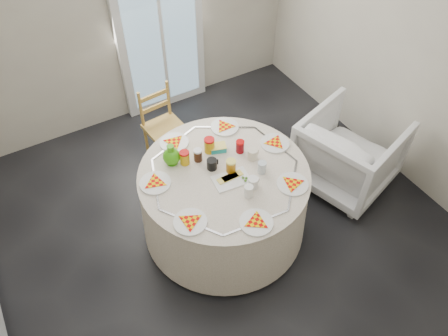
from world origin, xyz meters
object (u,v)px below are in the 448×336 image
armchair (349,153)px  green_pitcher (171,152)px  table (224,201)px  wooden_chair (164,122)px

armchair → green_pitcher: 1.78m
table → wooden_chair: 1.13m
table → armchair: bearing=-4.1°
wooden_chair → table: bearing=-93.6°
table → wooden_chair: bearing=92.3°
table → wooden_chair: size_ratio=1.76×
wooden_chair → green_pitcher: 0.95m
wooden_chair → armchair: (1.39, -1.23, -0.08)m
armchair → wooden_chair: bearing=31.4°
green_pitcher → wooden_chair: bearing=73.2°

